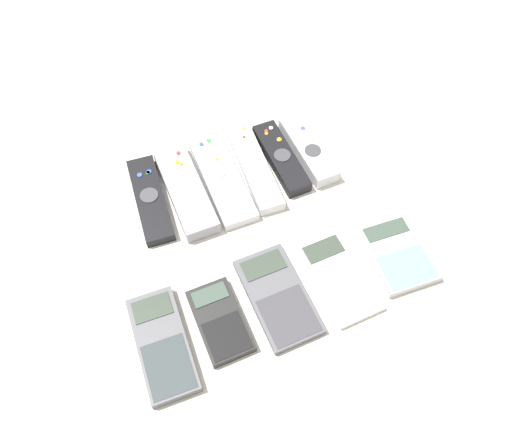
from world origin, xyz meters
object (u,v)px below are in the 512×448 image
object	(u,v)px
remote_3	(254,166)
calculator_2	(278,296)
calculator_0	(162,344)
remote_5	(308,149)
remote_4	(281,158)
remote_0	(150,199)
calculator_4	(397,254)
calculator_3	(339,277)
calculator_1	(220,321)
remote_1	(185,189)
remote_2	(222,178)

from	to	relation	value
remote_3	calculator_2	bearing A→B (deg)	-100.71
calculator_0	remote_5	bearing A→B (deg)	37.33
remote_4	calculator_0	world-z (taller)	remote_4
calculator_0	remote_3	bearing A→B (deg)	47.68
remote_0	remote_5	size ratio (longest dim) A/B	1.11
remote_5	calculator_2	bearing A→B (deg)	-125.78
remote_5	calculator_4	distance (m)	0.24
remote_5	calculator_3	bearing A→B (deg)	-106.10
calculator_1	remote_1	bearing A→B (deg)	83.01
remote_3	calculator_4	size ratio (longest dim) A/B	1.54
remote_1	remote_5	bearing A→B (deg)	-0.12
calculator_3	calculator_1	bearing A→B (deg)	177.43
calculator_3	calculator_4	bearing A→B (deg)	-2.04
remote_1	remote_4	bearing A→B (deg)	0.60
calculator_3	remote_0	bearing A→B (deg)	130.46
remote_0	calculator_1	xyz separation A→B (m)	(0.04, -0.24, -0.00)
remote_4	calculator_3	xyz separation A→B (m)	(-0.01, -0.24, -0.00)
remote_3	calculator_1	bearing A→B (deg)	-118.89
remote_2	remote_4	bearing A→B (deg)	1.07
remote_1	remote_3	xyz separation A→B (m)	(0.12, 0.00, -0.00)
remote_5	calculator_1	bearing A→B (deg)	-138.04
remote_3	calculator_1	world-z (taller)	remote_3
remote_3	calculator_2	xyz separation A→B (m)	(-0.06, -0.23, -0.00)
remote_2	calculator_1	bearing A→B (deg)	-110.40
calculator_1	calculator_2	bearing A→B (deg)	1.54
calculator_0	calculator_1	xyz separation A→B (m)	(0.08, 0.00, -0.00)
calculator_1	calculator_4	world-z (taller)	calculator_4
calculator_0	calculator_1	distance (m)	0.08
remote_1	remote_5	size ratio (longest dim) A/B	1.21
remote_4	remote_2	bearing A→B (deg)	179.68
remote_1	remote_2	distance (m)	0.07
calculator_3	calculator_4	size ratio (longest dim) A/B	1.18
remote_4	remote_0	bearing A→B (deg)	178.50
remote_4	calculator_3	distance (m)	0.24
remote_5	calculator_1	size ratio (longest dim) A/B	1.31
remote_2	calculator_2	bearing A→B (deg)	-89.30
calculator_1	calculator_4	size ratio (longest dim) A/B	0.96
remote_5	calculator_2	xyz separation A→B (m)	(-0.16, -0.23, -0.01)
remote_0	calculator_4	size ratio (longest dim) A/B	1.38
remote_1	remote_2	size ratio (longest dim) A/B	0.96
calculator_1	calculator_4	distance (m)	0.29
remote_5	remote_3	bearing A→B (deg)	177.52
remote_2	calculator_1	distance (m)	0.25
remote_2	calculator_4	distance (m)	0.31
calculator_2	remote_4	bearing A→B (deg)	63.82
remote_0	remote_3	size ratio (longest dim) A/B	0.90
remote_2	calculator_0	size ratio (longest dim) A/B	1.23
remote_0	calculator_3	xyz separation A→B (m)	(0.22, -0.24, -0.00)
remote_0	remote_2	size ratio (longest dim) A/B	0.88
remote_1	remote_3	world-z (taller)	remote_1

